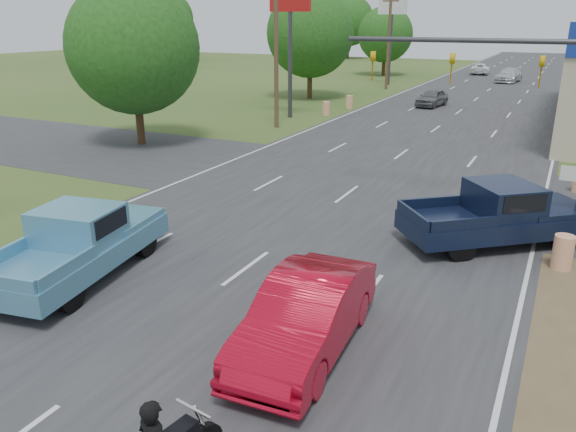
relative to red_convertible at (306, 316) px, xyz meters
The scene contains 21 objects.
main_road 35.19m from the red_convertible, 95.32° to the left, with size 15.00×180.00×0.02m, color #2D2D30.
cross_road 13.45m from the red_convertible, 104.05° to the left, with size 120.00×10.00×0.02m, color #2D2D30.
utility_pole_5 26.71m from the red_convertible, 118.99° to the left, with size 2.00×0.28×10.00m.
utility_pole_6 48.94m from the red_convertible, 105.18° to the left, with size 2.00×0.28×10.00m.
tree_0 23.31m from the red_convertible, 138.96° to the left, with size 7.14×7.14×8.84m.
tree_1 40.92m from the red_convertible, 114.35° to the left, with size 7.56×7.56×9.36m.
tree_2 63.61m from the red_convertible, 105.97° to the left, with size 6.72×6.72×8.32m.
tree_4 91.29m from the red_convertible, 129.76° to the left, with size 9.24×9.24×11.44m.
tree_6 96.14m from the red_convertible, 110.28° to the left, with size 8.82×8.82×10.92m.
barrel_0 8.48m from the red_convertible, 56.00° to the left, with size 0.56×0.56×1.00m, color orange.
barrel_2 31.32m from the red_convertible, 112.05° to the left, with size 0.56×0.56×1.00m, color orange.
barrel_3 34.96m from the red_convertible, 109.14° to the left, with size 0.56×0.56×1.00m, color orange.
pole_sign_left_near 30.99m from the red_convertible, 116.98° to the left, with size 3.00×0.35×9.20m.
pole_sign_left_far 53.23m from the red_convertible, 105.09° to the left, with size 3.00×0.35×9.20m.
signal_mast 12.93m from the red_convertible, 77.97° to the left, with size 9.12×0.40×7.00m.
red_convertible is the anchor object (origin of this frame).
blue_pickup 7.14m from the red_convertible, behind, with size 3.22×6.16×1.95m.
navy_pickup 8.79m from the red_convertible, 70.66° to the left, with size 5.99×5.51×1.96m.
distant_car_grey 37.39m from the red_convertible, 98.94° to the left, with size 1.62×4.03×1.37m, color #5E5E63.
distant_car_silver 59.60m from the red_convertible, 92.29° to the left, with size 2.14×5.28×1.53m, color silver.
distant_car_white 68.52m from the red_convertible, 95.71° to the left, with size 2.24×4.86×1.35m, color white.
Camera 1 is at (7.57, -4.50, 6.70)m, focal length 35.00 mm.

